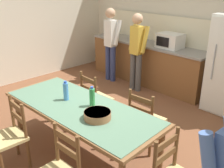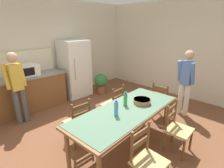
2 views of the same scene
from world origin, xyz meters
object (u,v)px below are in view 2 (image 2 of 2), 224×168
chair_side_far_right (114,105)px  microwave (28,70)px  dining_table (126,113)px  chair_side_near_right (177,129)px  person_at_counter (17,85)px  chair_side_near_left (147,160)px  bottle_off_centre (125,99)px  person_by_table (186,80)px  potted_plant (101,82)px  chair_head_end (162,101)px  chair_side_far_left (78,122)px  serving_bowl (142,101)px  refrigerator (75,69)px  bottle_near_centre (116,109)px

chair_side_far_right → microwave: bearing=-67.6°
dining_table → chair_side_near_right: bearing=-52.6°
dining_table → person_at_counter: (-1.03, 2.27, 0.23)m
microwave → chair_side_near_left: (0.12, -3.56, -0.64)m
bottle_off_centre → chair_side_near_right: bottle_off_centre is taller
person_by_table → potted_plant: 2.65m
microwave → chair_head_end: microwave is taller
dining_table → person_at_counter: bearing=114.5°
bottle_off_centre → person_by_table: (1.86, -0.33, 0.03)m
microwave → chair_side_near_left: size_ratio=0.55×
chair_side_far_left → chair_side_near_left: bearing=95.3°
serving_bowl → potted_plant: 2.67m
chair_side_far_right → person_by_table: size_ratio=0.56×
chair_side_far_left → chair_side_near_left: same height
refrigerator → chair_side_near_left: size_ratio=1.92×
bottle_near_centre → person_by_table: bearing=-5.0°
chair_side_near_left → potted_plant: (1.97, 3.11, -0.06)m
refrigerator → chair_side_far_left: size_ratio=1.92×
chair_side_far_left → refrigerator: bearing=-121.5°
refrigerator → chair_side_far_right: 2.08m
chair_side_far_right → person_by_table: bearing=141.8°
chair_side_near_left → person_by_table: (2.43, 0.55, 0.47)m
microwave → bottle_near_centre: microwave is taller
dining_table → chair_side_near_right: size_ratio=2.52×
chair_side_near_right → person_at_counter: person_at_counter is taller
refrigerator → chair_head_end: bearing=-77.5°
person_at_counter → person_by_table: person_at_counter is taller
chair_side_far_right → chair_side_near_right: bearing=88.0°
microwave → chair_side_far_left: bearing=-89.0°
chair_head_end → chair_side_near_left: bearing=113.8°
serving_bowl → chair_side_far_left: (-0.95, 0.76, -0.37)m
bottle_near_centre → serving_bowl: 0.68m
serving_bowl → potted_plant: (1.11, 2.39, -0.43)m
chair_side_near_right → microwave: bearing=104.7°
dining_table → bottle_off_centre: bearing=48.0°
chair_side_far_left → chair_side_near_right: bearing=129.5°
dining_table → chair_side_far_left: 0.93m
chair_side_near_right → chair_side_far_left: same height
chair_side_far_right → serving_bowl: bearing=80.0°
chair_side_near_right → chair_side_near_left: (-1.01, -0.05, 0.00)m
refrigerator → microwave: size_ratio=3.50×
potted_plant → bottle_near_centre: bearing=-127.1°
chair_side_far_right → chair_head_end: bearing=138.9°
microwave → bottle_near_centre: (0.30, -2.81, -0.20)m
bottle_near_centre → chair_side_near_left: bottle_near_centre is taller
serving_bowl → chair_side_far_right: chair_side_far_right is taller
chair_head_end → person_at_counter: bearing=47.7°
serving_bowl → person_by_table: person_by_table is taller
refrigerator → person_by_table: bearing=-68.9°
person_by_table → potted_plant: bearing=-76.6°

